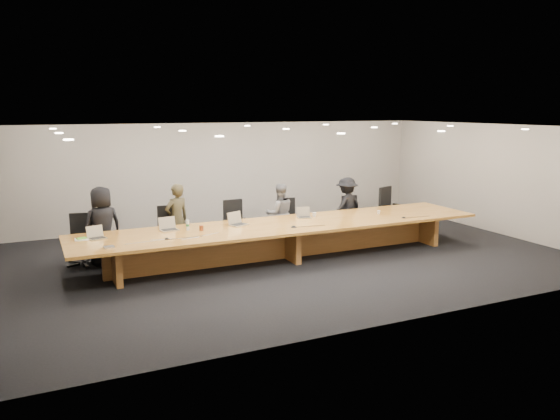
{
  "coord_description": "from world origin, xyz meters",
  "views": [
    {
      "loc": [
        -4.94,
        -10.34,
        3.21
      ],
      "look_at": [
        0.0,
        0.3,
        1.0
      ],
      "focal_mm": 35.0,
      "sensor_mm": 36.0,
      "label": 1
    }
  ],
  "objects_px": {
    "mic_right": "(404,217)",
    "paper_cup_far": "(379,212)",
    "chair_left": "(170,231)",
    "chair_right": "(352,215)",
    "laptop_d": "(304,213)",
    "chair_far_left": "(81,239)",
    "chair_far_right": "(392,209)",
    "person_d": "(347,207)",
    "amber_mug": "(201,228)",
    "mic_left": "(167,238)",
    "water_bottle": "(188,225)",
    "av_box": "(109,247)",
    "person_c": "(280,214)",
    "laptop_b": "(169,224)",
    "chair_mid_right": "(288,220)",
    "mic_center": "(294,227)",
    "laptop_a": "(97,232)",
    "conference_table": "(286,234)",
    "paper_cup_near": "(314,215)",
    "laptop_c": "(239,219)",
    "person_b": "(177,219)",
    "person_a": "(102,226)"
  },
  "relations": [
    {
      "from": "laptop_b",
      "to": "laptop_c",
      "type": "bearing_deg",
      "value": -12.36
    },
    {
      "from": "chair_left",
      "to": "amber_mug",
      "type": "relative_size",
      "value": 10.67
    },
    {
      "from": "chair_mid_right",
      "to": "mic_center",
      "type": "distance_m",
      "value": 1.84
    },
    {
      "from": "mic_left",
      "to": "mic_right",
      "type": "distance_m",
      "value": 5.35
    },
    {
      "from": "chair_far_right",
      "to": "mic_left",
      "type": "relative_size",
      "value": 10.38
    },
    {
      "from": "chair_far_left",
      "to": "chair_left",
      "type": "xyz_separation_m",
      "value": [
        1.82,
        -0.07,
        0.02
      ]
    },
    {
      "from": "person_a",
      "to": "person_c",
      "type": "bearing_deg",
      "value": 166.19
    },
    {
      "from": "av_box",
      "to": "conference_table",
      "type": "bearing_deg",
      "value": 2.69
    },
    {
      "from": "laptop_c",
      "to": "person_b",
      "type": "bearing_deg",
      "value": 115.49
    },
    {
      "from": "chair_far_left",
      "to": "water_bottle",
      "type": "bearing_deg",
      "value": -17.06
    },
    {
      "from": "chair_far_left",
      "to": "mic_center",
      "type": "relative_size",
      "value": 7.99
    },
    {
      "from": "chair_far_right",
      "to": "laptop_d",
      "type": "relative_size",
      "value": 3.81
    },
    {
      "from": "av_box",
      "to": "person_a",
      "type": "bearing_deg",
      "value": 81.56
    },
    {
      "from": "person_d",
      "to": "paper_cup_far",
      "type": "height_order",
      "value": "person_d"
    },
    {
      "from": "laptop_d",
      "to": "mic_center",
      "type": "xyz_separation_m",
      "value": [
        -0.66,
        -0.8,
        -0.1
      ]
    },
    {
      "from": "person_d",
      "to": "laptop_d",
      "type": "bearing_deg",
      "value": 9.94
    },
    {
      "from": "conference_table",
      "to": "mic_right",
      "type": "xyz_separation_m",
      "value": [
        2.69,
        -0.56,
        0.24
      ]
    },
    {
      "from": "chair_far_left",
      "to": "chair_far_right",
      "type": "relative_size",
      "value": 0.92
    },
    {
      "from": "laptop_c",
      "to": "amber_mug",
      "type": "bearing_deg",
      "value": 167.38
    },
    {
      "from": "conference_table",
      "to": "laptop_b",
      "type": "distance_m",
      "value": 2.49
    },
    {
      "from": "mic_right",
      "to": "water_bottle",
      "type": "bearing_deg",
      "value": 169.84
    },
    {
      "from": "conference_table",
      "to": "paper_cup_near",
      "type": "relative_size",
      "value": 89.85
    },
    {
      "from": "laptop_c",
      "to": "mic_left",
      "type": "bearing_deg",
      "value": 177.74
    },
    {
      "from": "conference_table",
      "to": "av_box",
      "type": "distance_m",
      "value": 3.78
    },
    {
      "from": "mic_right",
      "to": "laptop_b",
      "type": "bearing_deg",
      "value": 169.31
    },
    {
      "from": "person_c",
      "to": "laptop_b",
      "type": "xyz_separation_m",
      "value": [
        -2.85,
        -0.81,
        0.17
      ]
    },
    {
      "from": "laptop_a",
      "to": "laptop_d",
      "type": "relative_size",
      "value": 1.03
    },
    {
      "from": "chair_far_left",
      "to": "av_box",
      "type": "distance_m",
      "value": 1.81
    },
    {
      "from": "chair_left",
      "to": "chair_far_right",
      "type": "relative_size",
      "value": 0.95
    },
    {
      "from": "mic_right",
      "to": "paper_cup_far",
      "type": "bearing_deg",
      "value": 109.76
    },
    {
      "from": "conference_table",
      "to": "laptop_c",
      "type": "distance_m",
      "value": 1.08
    },
    {
      "from": "conference_table",
      "to": "laptop_d",
      "type": "distance_m",
      "value": 0.85
    },
    {
      "from": "chair_right",
      "to": "laptop_d",
      "type": "height_order",
      "value": "chair_right"
    },
    {
      "from": "laptop_c",
      "to": "chair_left",
      "type": "bearing_deg",
      "value": 122.53
    },
    {
      "from": "person_c",
      "to": "chair_left",
      "type": "bearing_deg",
      "value": 9.54
    },
    {
      "from": "paper_cup_far",
      "to": "chair_left",
      "type": "bearing_deg",
      "value": 166.62
    },
    {
      "from": "chair_far_right",
      "to": "water_bottle",
      "type": "relative_size",
      "value": 5.76
    },
    {
      "from": "amber_mug",
      "to": "mic_left",
      "type": "relative_size",
      "value": 0.92
    },
    {
      "from": "person_a",
      "to": "laptop_a",
      "type": "bearing_deg",
      "value": 61.54
    },
    {
      "from": "water_bottle",
      "to": "laptop_a",
      "type": "bearing_deg",
      "value": -179.48
    },
    {
      "from": "person_c",
      "to": "laptop_b",
      "type": "relative_size",
      "value": 4.09
    },
    {
      "from": "chair_left",
      "to": "water_bottle",
      "type": "xyz_separation_m",
      "value": [
        0.16,
        -0.91,
        0.3
      ]
    },
    {
      "from": "laptop_a",
      "to": "laptop_d",
      "type": "xyz_separation_m",
      "value": [
        4.5,
        0.13,
        -0.0
      ]
    },
    {
      "from": "person_d",
      "to": "mic_left",
      "type": "distance_m",
      "value": 5.2
    },
    {
      "from": "mic_left",
      "to": "mic_center",
      "type": "relative_size",
      "value": 0.84
    },
    {
      "from": "water_bottle",
      "to": "person_d",
      "type": "bearing_deg",
      "value": 12.4
    },
    {
      "from": "person_b",
      "to": "mic_center",
      "type": "relative_size",
      "value": 11.67
    },
    {
      "from": "person_c",
      "to": "laptop_c",
      "type": "relative_size",
      "value": 3.92
    },
    {
      "from": "paper_cup_far",
      "to": "conference_table",
      "type": "bearing_deg",
      "value": -178.16
    },
    {
      "from": "person_a",
      "to": "amber_mug",
      "type": "distance_m",
      "value": 2.06
    }
  ]
}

